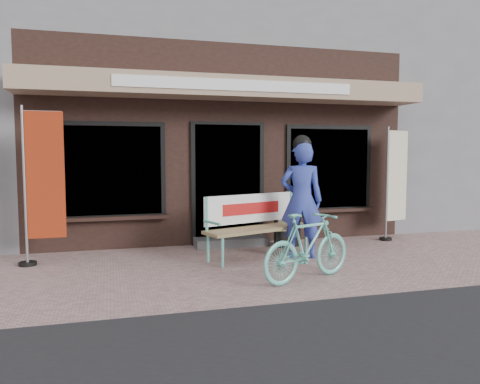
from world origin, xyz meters
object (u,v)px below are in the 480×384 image
object	(u,v)px
person	(301,198)
bicycle	(308,246)
bench	(255,220)
nobori_red	(42,184)
menu_stand	(288,219)
nobori_cream	(395,182)

from	to	relation	value
person	bicycle	distance (m)	1.44
bench	person	distance (m)	0.81
nobori_red	menu_stand	xyz separation A→B (m)	(3.94, 0.25, -0.71)
menu_stand	bicycle	bearing A→B (deg)	-108.13
bench	person	xyz separation A→B (m)	(0.68, -0.24, 0.37)
nobori_cream	bicycle	bearing A→B (deg)	-154.50
bench	bicycle	world-z (taller)	bench
menu_stand	nobori_red	bearing A→B (deg)	179.94
bench	nobori_cream	xyz separation A→B (m)	(3.01, 0.71, 0.52)
bicycle	menu_stand	bearing A→B (deg)	-35.35
bicycle	nobori_red	world-z (taller)	nobori_red
nobori_red	bench	bearing A→B (deg)	-5.92
bicycle	nobori_red	distance (m)	3.94
bench	person	bearing A→B (deg)	-38.58
nobori_red	nobori_cream	bearing A→B (deg)	3.53
bench	nobori_cream	world-z (taller)	nobori_cream
person	nobori_cream	xyz separation A→B (m)	(2.32, 0.95, 0.15)
person	nobori_cream	distance (m)	2.52
bicycle	nobori_cream	bearing A→B (deg)	-72.02
bench	nobori_red	xyz separation A→B (m)	(-3.17, 0.33, 0.62)
nobori_cream	menu_stand	size ratio (longest dim) A/B	2.23
bicycle	nobori_red	xyz separation A→B (m)	(-3.40, 1.84, 0.76)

